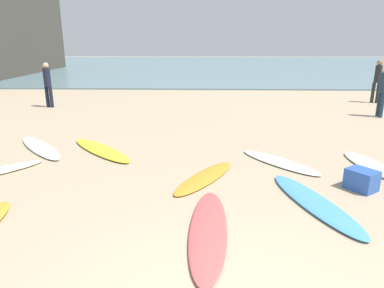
# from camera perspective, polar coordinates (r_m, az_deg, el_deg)

# --- Properties ---
(ocean_water) EXTENTS (120.00, 40.00, 0.08)m
(ocean_water) POSITION_cam_1_polar(r_m,az_deg,el_deg) (39.59, 2.55, 12.74)
(ocean_water) COLOR slate
(ocean_water) RESTS_ON ground_plane
(surfboard_1) EXTENTS (1.76, 1.99, 0.07)m
(surfboard_1) POSITION_cam_1_polar(r_m,az_deg,el_deg) (8.09, 14.07, -2.86)
(surfboard_1) COLOR white
(surfboard_1) RESTS_ON ground_plane
(surfboard_2) EXTENTS (0.65, 2.57, 0.08)m
(surfboard_2) POSITION_cam_1_polar(r_m,az_deg,el_deg) (5.18, 2.68, -13.78)
(surfboard_2) COLOR #D5524F
(surfboard_2) RESTS_ON ground_plane
(surfboard_4) EXTENTS (1.27, 2.56, 0.08)m
(surfboard_4) POSITION_cam_1_polar(r_m,az_deg,el_deg) (6.30, 19.34, -8.97)
(surfboard_4) COLOR #4795E4
(surfboard_4) RESTS_ON ground_plane
(surfboard_5) EXTENTS (0.91, 2.10, 0.07)m
(surfboard_5) POSITION_cam_1_polar(r_m,az_deg,el_deg) (8.55, 27.43, -3.21)
(surfboard_5) COLOR silver
(surfboard_5) RESTS_ON ground_plane
(surfboard_7) EXTENTS (2.18, 2.27, 0.08)m
(surfboard_7) POSITION_cam_1_polar(r_m,az_deg,el_deg) (8.99, -14.63, -0.91)
(surfboard_7) COLOR yellow
(surfboard_7) RESTS_ON ground_plane
(surfboard_8) EXTENTS (1.48, 2.07, 0.06)m
(surfboard_8) POSITION_cam_1_polar(r_m,az_deg,el_deg) (7.01, 2.13, -5.44)
(surfboard_8) COLOR orange
(surfboard_8) RESTS_ON ground_plane
(surfboard_9) EXTENTS (2.07, 2.27, 0.08)m
(surfboard_9) POSITION_cam_1_polar(r_m,az_deg,el_deg) (9.70, -23.55, -0.50)
(surfboard_9) COLOR silver
(surfboard_9) RESTS_ON ground_plane
(beachgoer_near) EXTENTS (0.35, 0.35, 1.81)m
(beachgoer_near) POSITION_cam_1_polar(r_m,az_deg,el_deg) (15.55, -22.51, 9.27)
(beachgoer_near) COLOR #191E33
(beachgoer_near) RESTS_ON ground_plane
(beachgoer_mid) EXTENTS (0.35, 0.35, 1.87)m
(beachgoer_mid) POSITION_cam_1_polar(r_m,az_deg,el_deg) (17.43, 28.01, 9.39)
(beachgoer_mid) COLOR black
(beachgoer_mid) RESTS_ON ground_plane
(beachgoer_far) EXTENTS (0.28, 0.34, 1.80)m
(beachgoer_far) POSITION_cam_1_polar(r_m,az_deg,el_deg) (14.21, 28.71, 7.91)
(beachgoer_far) COLOR #1E3342
(beachgoer_far) RESTS_ON ground_plane
(beach_cooler) EXTENTS (0.62, 0.64, 0.38)m
(beach_cooler) POSITION_cam_1_polar(r_m,az_deg,el_deg) (7.17, 25.95, -5.27)
(beach_cooler) COLOR #2D56B2
(beach_cooler) RESTS_ON ground_plane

